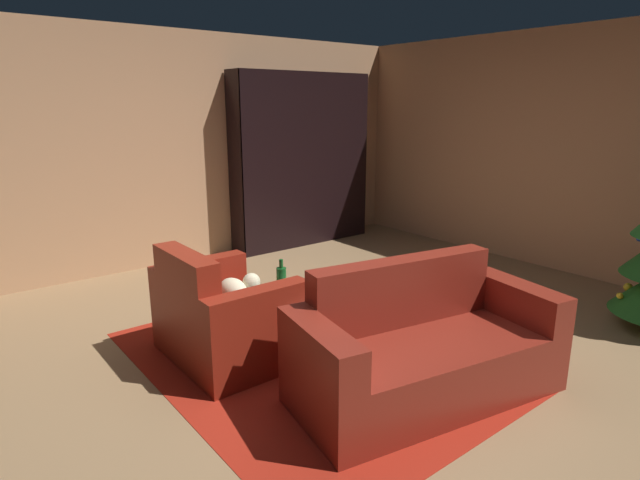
{
  "coord_description": "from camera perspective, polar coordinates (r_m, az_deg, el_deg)",
  "views": [
    {
      "loc": [
        2.71,
        -2.22,
        1.8
      ],
      "look_at": [
        -0.33,
        0.19,
        0.78
      ],
      "focal_mm": 29.34,
      "sensor_mm": 36.0,
      "label": 1
    }
  ],
  "objects": [
    {
      "name": "bottle_on_table",
      "position": [
        3.89,
        -4.23,
        -4.28
      ],
      "size": [
        0.07,
        0.07,
        0.25
      ],
      "color": "#154F1E",
      "rests_on": "coffee_table"
    },
    {
      "name": "wall_left",
      "position": [
        6.1,
        -17.13,
        9.27
      ],
      "size": [
        0.06,
        6.72,
        2.58
      ],
      "primitive_type": "cube",
      "color": "tan",
      "rests_on": "ground"
    },
    {
      "name": "couch_red",
      "position": [
        3.43,
        11.18,
        -11.82
      ],
      "size": [
        1.05,
        1.81,
        0.83
      ],
      "color": "maroon",
      "rests_on": "ground"
    },
    {
      "name": "wall_back",
      "position": [
        6.19,
        25.77,
        8.55
      ],
      "size": [
        5.94,
        0.06,
        2.58
      ],
      "primitive_type": "cube",
      "color": "tan",
      "rests_on": "ground"
    },
    {
      "name": "coffee_table",
      "position": [
        3.79,
        -3.18,
        -7.14
      ],
      "size": [
        0.64,
        0.64,
        0.44
      ],
      "color": "black",
      "rests_on": "ground"
    },
    {
      "name": "bookshelf_unit",
      "position": [
        6.85,
        -0.97,
        8.53
      ],
      "size": [
        0.35,
        1.94,
        2.17
      ],
      "color": "black",
      "rests_on": "ground"
    },
    {
      "name": "ground_plane",
      "position": [
        3.94,
        0.82,
        -12.47
      ],
      "size": [
        7.91,
        7.91,
        0.0
      ],
      "primitive_type": "plane",
      "color": "#96734E"
    },
    {
      "name": "book_stack_on_table",
      "position": [
        3.73,
        -3.77,
        -6.13
      ],
      "size": [
        0.22,
        0.17,
        0.08
      ],
      "color": "gold",
      "rests_on": "coffee_table"
    },
    {
      "name": "area_rug",
      "position": [
        3.9,
        -0.74,
        -12.73
      ],
      "size": [
        2.69,
        2.11,
        0.01
      ],
      "primitive_type": "cube",
      "color": "#A52113",
      "rests_on": "ground"
    },
    {
      "name": "armchair_red",
      "position": [
        3.86,
        -10.52,
        -8.46
      ],
      "size": [
        0.99,
        0.75,
        0.84
      ],
      "color": "maroon",
      "rests_on": "ground"
    }
  ]
}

